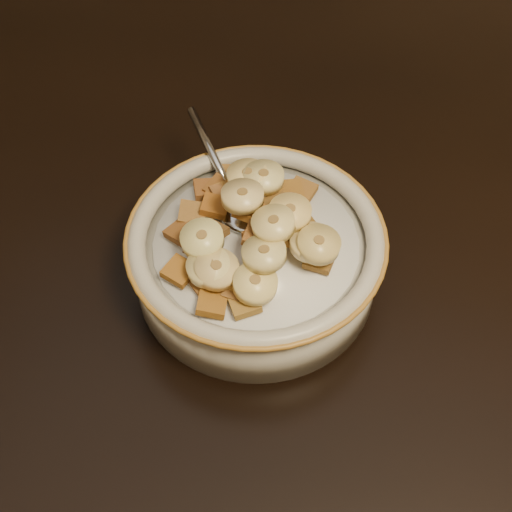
% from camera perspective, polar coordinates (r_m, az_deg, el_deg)
% --- Properties ---
extents(table, '(1.41, 0.92, 0.04)m').
position_cam_1_polar(table, '(0.63, -2.92, 2.47)').
color(table, black).
rests_on(table, floor).
extents(chair, '(0.52, 0.52, 0.92)m').
position_cam_1_polar(chair, '(1.24, -3.61, 14.79)').
color(chair, black).
rests_on(chair, floor).
extents(cereal_bowl, '(0.19, 0.19, 0.04)m').
position_cam_1_polar(cereal_bowl, '(0.55, 0.00, -0.49)').
color(cereal_bowl, '#BCB6A0').
rests_on(cereal_bowl, table).
extents(milk, '(0.15, 0.15, 0.00)m').
position_cam_1_polar(milk, '(0.53, 0.00, 0.98)').
color(milk, white).
rests_on(milk, cereal_bowl).
extents(spoon, '(0.05, 0.06, 0.01)m').
position_cam_1_polar(spoon, '(0.55, -1.25, 3.50)').
color(spoon, '#A5ACB6').
rests_on(spoon, cereal_bowl).
extents(cereal_square_0, '(0.03, 0.03, 0.01)m').
position_cam_1_polar(cereal_square_0, '(0.56, -3.93, 5.34)').
color(cereal_square_0, brown).
rests_on(cereal_square_0, milk).
extents(cereal_square_1, '(0.03, 0.03, 0.01)m').
position_cam_1_polar(cereal_square_1, '(0.49, -0.93, -3.79)').
color(cereal_square_1, olive).
rests_on(cereal_square_1, milk).
extents(cereal_square_2, '(0.02, 0.03, 0.01)m').
position_cam_1_polar(cereal_square_2, '(0.57, -2.12, 6.39)').
color(cereal_square_2, brown).
rests_on(cereal_square_2, milk).
extents(cereal_square_3, '(0.03, 0.03, 0.01)m').
position_cam_1_polar(cereal_square_3, '(0.53, -5.98, 1.95)').
color(cereal_square_3, brown).
rests_on(cereal_square_3, milk).
extents(cereal_square_4, '(0.03, 0.03, 0.01)m').
position_cam_1_polar(cereal_square_4, '(0.50, -1.13, -2.09)').
color(cereal_square_4, olive).
rests_on(cereal_square_4, milk).
extents(cereal_square_5, '(0.03, 0.03, 0.01)m').
position_cam_1_polar(cereal_square_5, '(0.55, -2.45, 5.05)').
color(cereal_square_5, olive).
rests_on(cereal_square_5, milk).
extents(cereal_square_6, '(0.02, 0.02, 0.01)m').
position_cam_1_polar(cereal_square_6, '(0.51, 0.20, 1.61)').
color(cereal_square_6, brown).
rests_on(cereal_square_6, milk).
extents(cereal_square_7, '(0.02, 0.02, 0.01)m').
position_cam_1_polar(cereal_square_7, '(0.50, -1.33, -2.69)').
color(cereal_square_7, olive).
rests_on(cereal_square_7, milk).
extents(cereal_square_8, '(0.02, 0.02, 0.01)m').
position_cam_1_polar(cereal_square_8, '(0.52, 5.12, -0.23)').
color(cereal_square_8, brown).
rests_on(cereal_square_8, milk).
extents(cereal_square_9, '(0.03, 0.03, 0.01)m').
position_cam_1_polar(cereal_square_9, '(0.52, -3.63, 1.93)').
color(cereal_square_9, brown).
rests_on(cereal_square_9, milk).
extents(cereal_square_10, '(0.03, 0.03, 0.01)m').
position_cam_1_polar(cereal_square_10, '(0.51, -6.15, -1.21)').
color(cereal_square_10, '#915621').
rests_on(cereal_square_10, milk).
extents(cereal_square_11, '(0.02, 0.02, 0.01)m').
position_cam_1_polar(cereal_square_11, '(0.49, -3.56, -3.86)').
color(cereal_square_11, '#9B661E').
rests_on(cereal_square_11, milk).
extents(cereal_square_12, '(0.03, 0.03, 0.01)m').
position_cam_1_polar(cereal_square_12, '(0.51, 0.42, 1.74)').
color(cereal_square_12, brown).
rests_on(cereal_square_12, milk).
extents(cereal_square_13, '(0.03, 0.03, 0.01)m').
position_cam_1_polar(cereal_square_13, '(0.55, -2.48, 4.92)').
color(cereal_square_13, brown).
rests_on(cereal_square_13, milk).
extents(cereal_square_14, '(0.03, 0.03, 0.01)m').
position_cam_1_polar(cereal_square_14, '(0.56, -2.90, 5.38)').
color(cereal_square_14, brown).
rests_on(cereal_square_14, milk).
extents(cereal_square_15, '(0.02, 0.02, 0.01)m').
position_cam_1_polar(cereal_square_15, '(0.54, -3.30, 4.01)').
color(cereal_square_15, brown).
rests_on(cereal_square_15, milk).
extents(cereal_square_16, '(0.03, 0.03, 0.01)m').
position_cam_1_polar(cereal_square_16, '(0.53, 3.49, 2.72)').
color(cereal_square_16, brown).
rests_on(cereal_square_16, milk).
extents(cereal_square_17, '(0.02, 0.02, 0.01)m').
position_cam_1_polar(cereal_square_17, '(0.52, -4.59, 1.04)').
color(cereal_square_17, '#92651B').
rests_on(cereal_square_17, milk).
extents(cereal_square_18, '(0.03, 0.03, 0.01)m').
position_cam_1_polar(cereal_square_18, '(0.50, -3.90, -2.28)').
color(cereal_square_18, brown).
rests_on(cereal_square_18, milk).
extents(cereal_square_19, '(0.03, 0.03, 0.01)m').
position_cam_1_polar(cereal_square_19, '(0.56, 2.73, 5.17)').
color(cereal_square_19, '#8C6019').
rests_on(cereal_square_19, milk).
extents(cereal_square_20, '(0.02, 0.02, 0.01)m').
position_cam_1_polar(cereal_square_20, '(0.56, 3.67, 5.23)').
color(cereal_square_20, brown).
rests_on(cereal_square_20, milk).
extents(cereal_square_21, '(0.02, 0.02, 0.01)m').
position_cam_1_polar(cereal_square_21, '(0.52, -0.52, 3.64)').
color(cereal_square_21, brown).
rests_on(cereal_square_21, milk).
extents(cereal_square_22, '(0.03, 0.03, 0.01)m').
position_cam_1_polar(cereal_square_22, '(0.53, 1.54, 4.09)').
color(cereal_square_22, brown).
rests_on(cereal_square_22, milk).
extents(cereal_square_23, '(0.03, 0.03, 0.01)m').
position_cam_1_polar(cereal_square_23, '(0.52, -4.44, 1.16)').
color(cereal_square_23, brown).
rests_on(cereal_square_23, milk).
extents(cereal_square_24, '(0.02, 0.02, 0.01)m').
position_cam_1_polar(cereal_square_24, '(0.52, 3.20, 1.48)').
color(cereal_square_24, brown).
rests_on(cereal_square_24, milk).
extents(cereal_square_25, '(0.02, 0.02, 0.01)m').
position_cam_1_polar(cereal_square_25, '(0.54, -5.14, 3.39)').
color(cereal_square_25, '#95622E').
rests_on(cereal_square_25, milk).
extents(cereal_square_26, '(0.03, 0.03, 0.01)m').
position_cam_1_polar(cereal_square_26, '(0.54, -0.60, 4.62)').
color(cereal_square_26, brown).
rests_on(cereal_square_26, milk).
extents(banana_slice_0, '(0.04, 0.03, 0.01)m').
position_cam_1_polar(banana_slice_0, '(0.49, -3.17, -1.07)').
color(banana_slice_0, '#CCB987').
rests_on(banana_slice_0, milk).
extents(banana_slice_1, '(0.04, 0.04, 0.02)m').
position_cam_1_polar(banana_slice_1, '(0.50, -4.33, 1.36)').
color(banana_slice_1, '#F4E89F').
rests_on(banana_slice_1, milk).
extents(banana_slice_2, '(0.03, 0.03, 0.01)m').
position_cam_1_polar(banana_slice_2, '(0.51, -1.09, 4.79)').
color(banana_slice_2, '#F1D78D').
rests_on(banana_slice_2, milk).
extents(banana_slice_3, '(0.04, 0.04, 0.01)m').
position_cam_1_polar(banana_slice_3, '(0.51, 4.44, 1.10)').
color(banana_slice_3, '#E6CE8A').
rests_on(banana_slice_3, milk).
extents(banana_slice_4, '(0.04, 0.04, 0.01)m').
position_cam_1_polar(banana_slice_4, '(0.51, 2.73, 3.48)').
color(banana_slice_4, '#EAC576').
rests_on(banana_slice_4, milk).
extents(banana_slice_5, '(0.04, 0.04, 0.01)m').
position_cam_1_polar(banana_slice_5, '(0.54, 0.62, 6.32)').
color(banana_slice_5, beige).
rests_on(banana_slice_5, milk).
extents(banana_slice_6, '(0.03, 0.03, 0.01)m').
position_cam_1_polar(banana_slice_6, '(0.50, -3.81, -0.88)').
color(banana_slice_6, '#FAE08D').
rests_on(banana_slice_6, milk).
extents(banana_slice_7, '(0.04, 0.04, 0.02)m').
position_cam_1_polar(banana_slice_7, '(0.50, 1.40, 2.58)').
color(banana_slice_7, '#DABD71').
rests_on(banana_slice_7, milk).
extents(banana_slice_8, '(0.03, 0.03, 0.01)m').
position_cam_1_polar(banana_slice_8, '(0.50, 5.04, 0.94)').
color(banana_slice_8, '#D1BF69').
rests_on(banana_slice_8, milk).
extents(banana_slice_9, '(0.04, 0.04, 0.01)m').
position_cam_1_polar(banana_slice_9, '(0.49, -0.07, -2.23)').
color(banana_slice_9, '#FFDC8D').
rests_on(banana_slice_9, milk).
extents(banana_slice_10, '(0.04, 0.04, 0.01)m').
position_cam_1_polar(banana_slice_10, '(0.49, 0.65, 0.19)').
color(banana_slice_10, tan).
rests_on(banana_slice_10, milk).
extents(banana_slice_11, '(0.04, 0.04, 0.01)m').
position_cam_1_polar(banana_slice_11, '(0.54, -0.70, 6.43)').
color(banana_slice_11, '#F5DB7C').
rests_on(banana_slice_11, milk).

